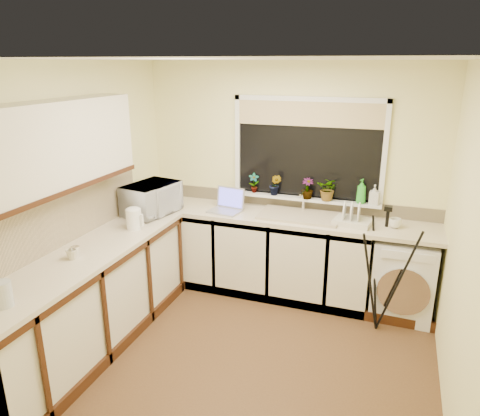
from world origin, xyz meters
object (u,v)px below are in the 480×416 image
(washing_machine, at_px, (404,276))
(cup_left, at_px, (72,254))
(kettle, at_px, (134,219))
(soap_bottle_green, at_px, (361,191))
(dish_rack, at_px, (353,222))
(microwave, at_px, (152,199))
(laptop, at_px, (227,205))
(plant_c, at_px, (307,188))
(soap_bottle_clear, at_px, (374,195))
(tripod, at_px, (382,270))
(glass_jug, at_px, (3,294))
(steel_jar, at_px, (76,252))
(plant_b, at_px, (275,185))
(plant_a, at_px, (254,183))
(plant_d, at_px, (328,189))
(cup_back, at_px, (395,223))

(washing_machine, bearing_deg, cup_left, -145.46)
(kettle, relative_size, soap_bottle_green, 0.76)
(dish_rack, relative_size, cup_left, 3.87)
(microwave, bearing_deg, kettle, -160.33)
(laptop, height_order, plant_c, plant_c)
(microwave, bearing_deg, washing_machine, -70.97)
(soap_bottle_clear, bearing_deg, tripod, -75.84)
(glass_jug, bearing_deg, tripod, 41.18)
(steel_jar, bearing_deg, plant_b, 56.86)
(dish_rack, bearing_deg, washing_machine, 11.33)
(tripod, bearing_deg, cup_left, -147.85)
(kettle, height_order, cup_left, kettle)
(soap_bottle_green, relative_size, soap_bottle_clear, 1.25)
(kettle, xyz_separation_m, soap_bottle_clear, (2.14, 1.09, 0.15))
(tripod, bearing_deg, plant_a, 160.93)
(microwave, height_order, plant_d, plant_d)
(plant_a, distance_m, plant_d, 0.82)
(steel_jar, distance_m, soap_bottle_green, 2.79)
(plant_d, height_order, cup_left, plant_d)
(plant_c, xyz_separation_m, plant_d, (0.22, 0.00, 0.01))
(washing_machine, distance_m, plant_b, 1.61)
(plant_c, distance_m, soap_bottle_green, 0.55)
(dish_rack, height_order, glass_jug, glass_jug)
(cup_left, bearing_deg, plant_d, 46.25)
(microwave, distance_m, plant_d, 1.85)
(dish_rack, relative_size, plant_a, 1.62)
(dish_rack, height_order, plant_d, plant_d)
(washing_machine, distance_m, laptop, 1.94)
(cup_back, bearing_deg, washing_machine, -3.92)
(cup_left, bearing_deg, cup_back, 33.85)
(microwave, xyz_separation_m, plant_c, (1.53, 0.59, 0.10))
(steel_jar, distance_m, plant_d, 2.54)
(tripod, xyz_separation_m, steel_jar, (-2.38, -1.22, 0.33))
(soap_bottle_green, bearing_deg, tripod, -65.02)
(plant_c, height_order, soap_bottle_clear, plant_c)
(washing_machine, bearing_deg, plant_b, 173.32)
(laptop, relative_size, glass_jug, 2.11)
(microwave, distance_m, soap_bottle_clear, 2.30)
(microwave, distance_m, plant_c, 1.65)
(steel_jar, bearing_deg, plant_c, 49.54)
(laptop, relative_size, plant_c, 1.67)
(glass_jug, xyz_separation_m, plant_a, (0.87, 2.64, 0.17))
(plant_d, bearing_deg, plant_c, -179.36)
(steel_jar, relative_size, plant_d, 0.39)
(plant_a, distance_m, cup_left, 2.12)
(glass_jug, relative_size, plant_d, 0.70)
(soap_bottle_clear, bearing_deg, soap_bottle_green, -177.02)
(soap_bottle_green, xyz_separation_m, soap_bottle_clear, (0.13, 0.01, -0.03))
(dish_rack, distance_m, plant_b, 0.93)
(laptop, distance_m, steel_jar, 1.72)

